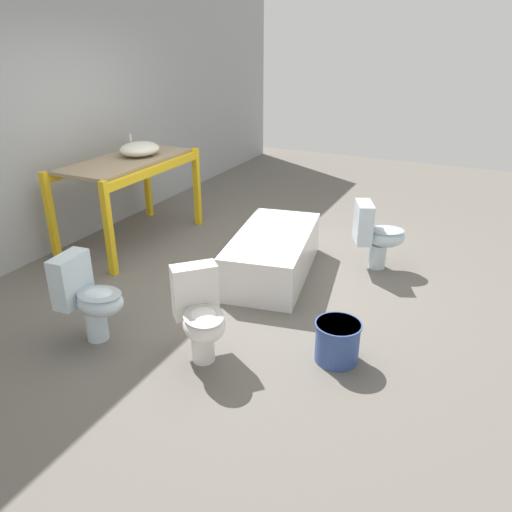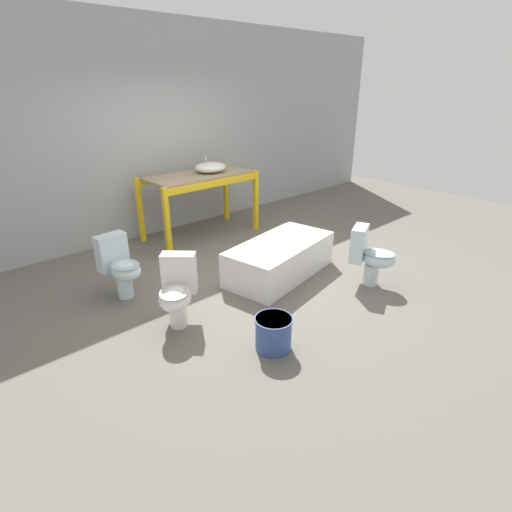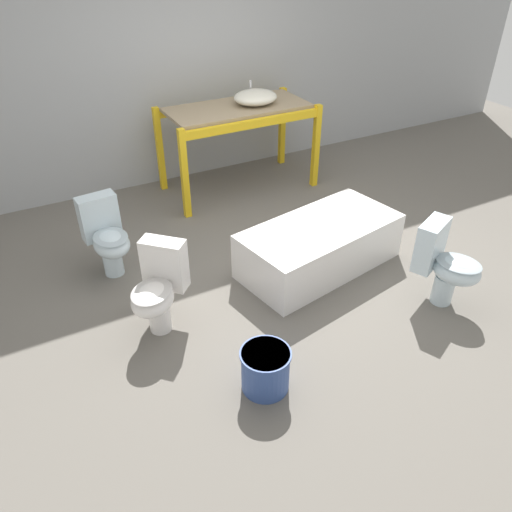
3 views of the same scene
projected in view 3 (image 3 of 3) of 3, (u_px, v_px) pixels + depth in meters
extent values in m
plane|color=#666059|center=(272.00, 255.00, 4.90)|extent=(12.00, 12.00, 0.00)
cube|color=#9EA0A3|center=(179.00, 42.00, 5.60)|extent=(10.80, 0.08, 3.20)
cube|color=yellow|center=(185.00, 175.00, 5.27)|extent=(0.07, 0.07, 1.00)
cube|color=yellow|center=(316.00, 147.00, 5.93)|extent=(0.07, 0.07, 1.00)
cube|color=yellow|center=(160.00, 150.00, 5.85)|extent=(0.07, 0.07, 1.00)
cube|color=yellow|center=(282.00, 127.00, 6.50)|extent=(0.07, 0.07, 1.00)
cube|color=yellow|center=(254.00, 124.00, 5.37)|extent=(1.67, 0.06, 0.09)
cube|color=yellow|center=(223.00, 104.00, 5.94)|extent=(1.67, 0.06, 0.09)
cube|color=#998466|center=(238.00, 108.00, 5.62)|extent=(1.60, 0.72, 0.04)
ellipsoid|color=silver|center=(255.00, 97.00, 5.62)|extent=(0.50, 0.43, 0.16)
cylinder|color=silver|center=(250.00, 84.00, 5.64)|extent=(0.02, 0.02, 0.08)
cube|color=white|center=(320.00, 246.00, 4.63)|extent=(1.61, 0.98, 0.45)
cube|color=beige|center=(321.00, 234.00, 4.55)|extent=(1.51, 0.89, 0.18)
cylinder|color=white|center=(160.00, 316.00, 3.94)|extent=(0.18, 0.18, 0.26)
ellipsoid|color=white|center=(153.00, 299.00, 3.77)|extent=(0.49, 0.49, 0.21)
ellipsoid|color=beige|center=(152.00, 291.00, 3.72)|extent=(0.47, 0.47, 0.03)
cube|color=white|center=(165.00, 264.00, 3.88)|extent=(0.35, 0.35, 0.42)
cylinder|color=silver|center=(113.00, 261.00, 4.58)|extent=(0.18, 0.18, 0.26)
ellipsoid|color=silver|center=(112.00, 244.00, 4.41)|extent=(0.35, 0.42, 0.21)
ellipsoid|color=#9FAFB7|center=(110.00, 237.00, 4.37)|extent=(0.33, 0.40, 0.03)
cube|color=silver|center=(99.00, 217.00, 4.49)|extent=(0.36, 0.19, 0.42)
cylinder|color=silver|center=(443.00, 289.00, 4.23)|extent=(0.18, 0.18, 0.26)
ellipsoid|color=silver|center=(457.00, 271.00, 4.07)|extent=(0.44, 0.48, 0.21)
ellipsoid|color=#9FAFB7|center=(459.00, 263.00, 4.03)|extent=(0.42, 0.46, 0.03)
cube|color=silver|center=(431.00, 244.00, 4.11)|extent=(0.38, 0.28, 0.42)
cylinder|color=#334C8C|center=(265.00, 370.00, 3.43)|extent=(0.33, 0.33, 0.32)
cylinder|color=#334C8C|center=(266.00, 354.00, 3.35)|extent=(0.36, 0.36, 0.02)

